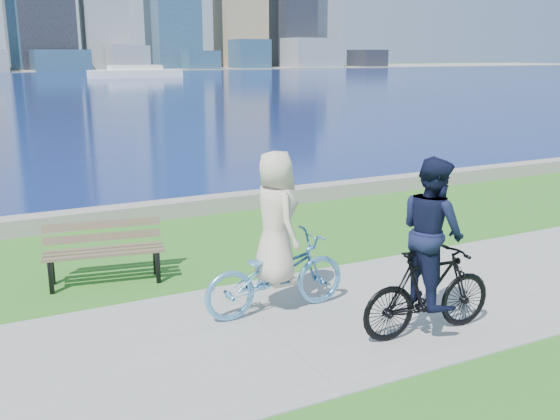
# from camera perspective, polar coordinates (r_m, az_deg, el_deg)

# --- Properties ---
(ground) EXTENTS (320.00, 320.00, 0.00)m
(ground) POSITION_cam_1_polar(r_m,az_deg,el_deg) (8.19, -0.85, -11.07)
(ground) COLOR #27691B
(ground) RESTS_ON ground
(concrete_path) EXTENTS (80.00, 3.50, 0.02)m
(concrete_path) POSITION_cam_1_polar(r_m,az_deg,el_deg) (8.18, -0.85, -11.01)
(concrete_path) COLOR gray
(concrete_path) RESTS_ON ground
(seawall) EXTENTS (90.00, 0.50, 0.35)m
(seawall) POSITION_cam_1_polar(r_m,az_deg,el_deg) (13.67, -12.30, -0.17)
(seawall) COLOR gray
(seawall) RESTS_ON ground
(ferry_far) EXTENTS (12.65, 3.62, 1.72)m
(ferry_far) POSITION_cam_1_polar(r_m,az_deg,el_deg) (91.67, -13.08, 12.15)
(ferry_far) COLOR white
(ferry_far) RESTS_ON ground
(park_bench) EXTENTS (1.88, 0.92, 0.93)m
(park_bench) POSITION_cam_1_polar(r_m,az_deg,el_deg) (10.06, -15.82, -3.26)
(park_bench) COLOR black
(park_bench) RESTS_ON ground
(cyclist_woman) EXTENTS (0.73, 2.08, 2.24)m
(cyclist_woman) POSITION_cam_1_polar(r_m,az_deg,el_deg) (8.45, -0.41, -4.03)
(cyclist_woman) COLOR #579ED5
(cyclist_woman) RESTS_ON ground
(cyclist_man) EXTENTS (0.74, 1.90, 2.28)m
(cyclist_man) POSITION_cam_1_polar(r_m,az_deg,el_deg) (7.96, 13.57, -4.66)
(cyclist_man) COLOR black
(cyclist_man) RESTS_ON ground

